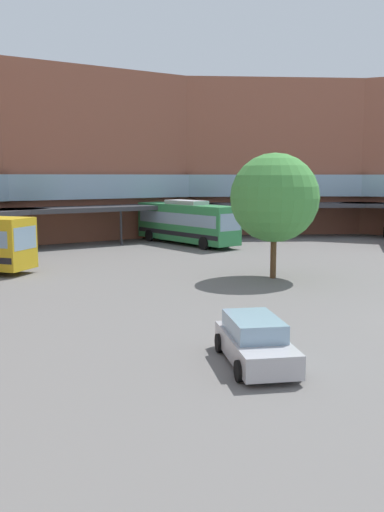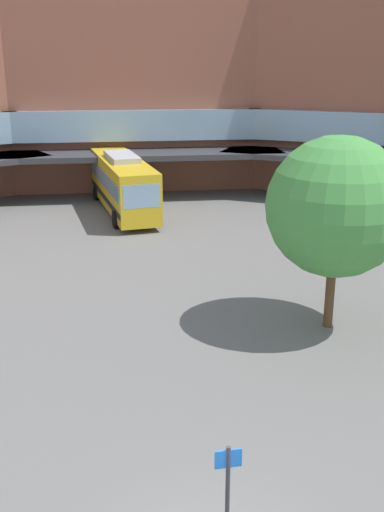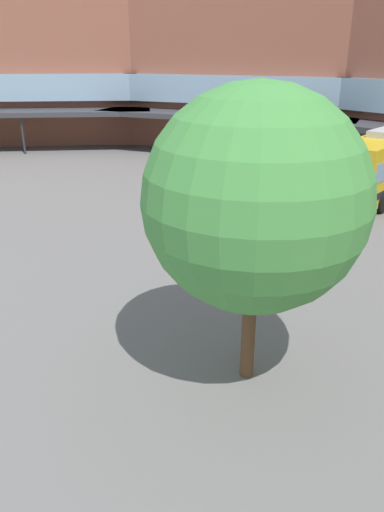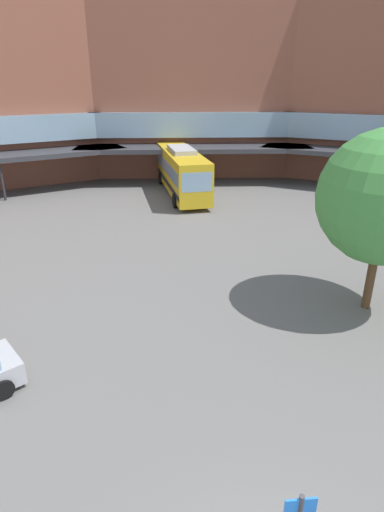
# 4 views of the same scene
# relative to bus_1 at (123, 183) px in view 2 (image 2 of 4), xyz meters

# --- Properties ---
(station_building) EXTENTS (86.41, 50.25, 16.07)m
(station_building) POSITION_rel_bus_1_xyz_m (1.15, -7.73, 5.65)
(station_building) COLOR #93543F
(station_building) RESTS_ON ground
(bus_1) EXTENTS (4.49, 11.99, 3.91)m
(bus_1) POSITION_rel_bus_1_xyz_m (0.00, 0.00, 0.00)
(bus_1) COLOR gold
(bus_1) RESTS_ON ground
(plaza_tree) EXTENTS (5.30, 5.30, 7.50)m
(plaza_tree) POSITION_rel_bus_1_xyz_m (7.62, -19.47, 2.86)
(plaza_tree) COLOR brown
(plaza_tree) RESTS_ON ground
(stop_sign_post) EXTENTS (0.60, 0.10, 2.31)m
(stop_sign_post) POSITION_rel_bus_1_xyz_m (1.67, -29.75, -0.56)
(stop_sign_post) COLOR #2D2D33
(stop_sign_post) RESTS_ON ground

